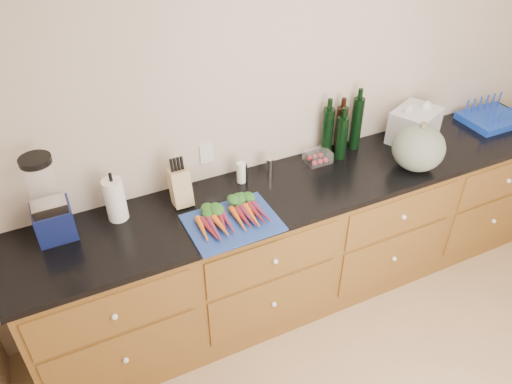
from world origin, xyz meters
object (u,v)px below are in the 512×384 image
paper_towel (115,200)px  tomato_box (318,157)px  squash (418,148)px  dish_rack (491,117)px  blender_appliance (48,203)px  knife_block (180,187)px  carrots (230,215)px  cutting_board (232,223)px

paper_towel → tomato_box: size_ratio=1.59×
squash → dish_rack: 0.93m
blender_appliance → knife_block: bearing=-1.5°
carrots → blender_appliance: blender_appliance is taller
cutting_board → paper_towel: (-0.54, 0.32, 0.12)m
blender_appliance → paper_towel: blender_appliance is taller
squash → paper_towel: 1.82m
carrots → tomato_box: bearing=21.7°
carrots → blender_appliance: bearing=162.0°
squash → blender_appliance: blender_appliance is taller
squash → dish_rack: size_ratio=0.80×
paper_towel → tomato_box: 1.28m
squash → blender_appliance: size_ratio=0.67×
cutting_board → dish_rack: 2.16m
blender_appliance → knife_block: size_ratio=2.25×
squash → tomato_box: bearing=148.0°
knife_block → tomato_box: (0.92, 0.03, -0.07)m
paper_towel → dish_rack: size_ratio=0.62×
dish_rack → blender_appliance: bearing=178.5°
cutting_board → carrots: 0.05m
squash → blender_appliance: bearing=171.7°
squash → knife_block: 1.47m
blender_appliance → knife_block: blender_appliance is taller
tomato_box → dish_rack: size_ratio=0.39×
carrots → dish_rack: dish_rack is taller
cutting_board → paper_towel: 0.64m
cutting_board → blender_appliance: 0.95m
squash → paper_towel: size_ratio=1.30×
carrots → blender_appliance: size_ratio=0.78×
carrots → blender_appliance: (-0.87, 0.28, 0.18)m
blender_appliance → paper_towel: bearing=0.5°
blender_appliance → dish_rack: (3.01, -0.08, -0.17)m
cutting_board → squash: 1.26m
knife_block → cutting_board: bearing=-58.3°
carrots → tomato_box: 0.79m
knife_block → tomato_box: 0.93m
cutting_board → carrots: bearing=90.0°
knife_block → tomato_box: size_ratio=1.37×
cutting_board → knife_block: (-0.19, 0.30, 0.10)m
carrots → dish_rack: bearing=5.4°
dish_rack → squash: bearing=-165.4°
dish_rack → carrots: bearing=-174.6°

